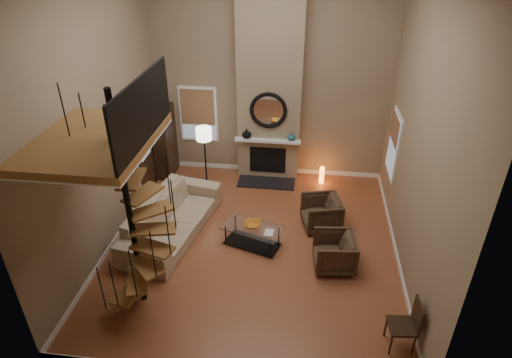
# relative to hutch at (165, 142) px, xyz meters

# --- Properties ---
(ground) EXTENTS (6.00, 6.50, 0.01)m
(ground) POSITION_rel_hutch_xyz_m (2.76, -2.78, -0.95)
(ground) COLOR #A85D36
(ground) RESTS_ON ground
(back_wall) EXTENTS (6.00, 0.02, 5.50)m
(back_wall) POSITION_rel_hutch_xyz_m (2.76, 0.47, 1.80)
(back_wall) COLOR #8D775B
(back_wall) RESTS_ON ground
(front_wall) EXTENTS (6.00, 0.02, 5.50)m
(front_wall) POSITION_rel_hutch_xyz_m (2.76, -6.03, 1.80)
(front_wall) COLOR #8D775B
(front_wall) RESTS_ON ground
(left_wall) EXTENTS (0.02, 6.50, 5.50)m
(left_wall) POSITION_rel_hutch_xyz_m (-0.24, -2.78, 1.80)
(left_wall) COLOR #8D775B
(left_wall) RESTS_ON ground
(right_wall) EXTENTS (0.02, 6.50, 5.50)m
(right_wall) POSITION_rel_hutch_xyz_m (5.76, -2.78, 1.80)
(right_wall) COLOR #8D775B
(right_wall) RESTS_ON ground
(baseboard_back) EXTENTS (6.00, 0.02, 0.12)m
(baseboard_back) POSITION_rel_hutch_xyz_m (2.76, 0.46, -0.89)
(baseboard_back) COLOR white
(baseboard_back) RESTS_ON ground
(baseboard_left) EXTENTS (0.02, 6.50, 0.12)m
(baseboard_left) POSITION_rel_hutch_xyz_m (-0.23, -2.78, -0.89)
(baseboard_left) COLOR white
(baseboard_left) RESTS_ON ground
(baseboard_right) EXTENTS (0.02, 6.50, 0.12)m
(baseboard_right) POSITION_rel_hutch_xyz_m (5.75, -2.78, -0.89)
(baseboard_right) COLOR white
(baseboard_right) RESTS_ON ground
(chimney_breast) EXTENTS (1.60, 0.38, 5.50)m
(chimney_breast) POSITION_rel_hutch_xyz_m (2.76, 0.28, 1.80)
(chimney_breast) COLOR #8C775B
(chimney_breast) RESTS_ON ground
(hearth) EXTENTS (1.50, 0.60, 0.04)m
(hearth) POSITION_rel_hutch_xyz_m (2.76, -0.21, -0.93)
(hearth) COLOR black
(hearth) RESTS_ON ground
(firebox) EXTENTS (0.95, 0.02, 0.72)m
(firebox) POSITION_rel_hutch_xyz_m (2.76, 0.08, -0.40)
(firebox) COLOR black
(firebox) RESTS_ON chimney_breast
(mantel) EXTENTS (1.70, 0.18, 0.06)m
(mantel) POSITION_rel_hutch_xyz_m (2.76, -0.00, 0.20)
(mantel) COLOR white
(mantel) RESTS_ON chimney_breast
(mirror_frame) EXTENTS (0.94, 0.10, 0.94)m
(mirror_frame) POSITION_rel_hutch_xyz_m (2.76, 0.06, 1.00)
(mirror_frame) COLOR black
(mirror_frame) RESTS_ON chimney_breast
(mirror_disc) EXTENTS (0.80, 0.01, 0.80)m
(mirror_disc) POSITION_rel_hutch_xyz_m (2.76, 0.07, 1.00)
(mirror_disc) COLOR white
(mirror_disc) RESTS_ON chimney_breast
(vase_left) EXTENTS (0.24, 0.24, 0.25)m
(vase_left) POSITION_rel_hutch_xyz_m (2.21, 0.04, 0.35)
(vase_left) COLOR black
(vase_left) RESTS_ON mantel
(vase_right) EXTENTS (0.20, 0.20, 0.21)m
(vase_right) POSITION_rel_hutch_xyz_m (3.36, 0.04, 0.33)
(vase_right) COLOR #1B565F
(vase_right) RESTS_ON mantel
(window_back) EXTENTS (1.02, 0.06, 1.52)m
(window_back) POSITION_rel_hutch_xyz_m (0.86, 0.44, 0.67)
(window_back) COLOR white
(window_back) RESTS_ON back_wall
(window_right) EXTENTS (0.06, 1.02, 1.52)m
(window_right) POSITION_rel_hutch_xyz_m (5.73, -0.78, 0.68)
(window_right) COLOR white
(window_right) RESTS_ON right_wall
(entry_door) EXTENTS (0.10, 1.05, 2.16)m
(entry_door) POSITION_rel_hutch_xyz_m (-0.20, -0.98, 0.10)
(entry_door) COLOR white
(entry_door) RESTS_ON ground
(loft) EXTENTS (1.70, 2.20, 1.09)m
(loft) POSITION_rel_hutch_xyz_m (0.71, -4.58, 2.29)
(loft) COLOR olive
(loft) RESTS_ON left_wall
(spiral_stair) EXTENTS (1.47, 1.47, 4.06)m
(spiral_stair) POSITION_rel_hutch_xyz_m (0.97, -4.57, 0.83)
(spiral_stair) COLOR black
(spiral_stair) RESTS_ON ground
(hutch) EXTENTS (0.41, 0.87, 1.94)m
(hutch) POSITION_rel_hutch_xyz_m (0.00, 0.00, 0.00)
(hutch) COLOR black
(hutch) RESTS_ON ground
(sofa) EXTENTS (1.66, 3.11, 0.86)m
(sofa) POSITION_rel_hutch_xyz_m (0.92, -2.57, -0.55)
(sofa) COLOR tan
(sofa) RESTS_ON ground
(armchair_near) EXTENTS (0.99, 0.97, 0.75)m
(armchair_near) POSITION_rel_hutch_xyz_m (4.25, -1.91, -0.60)
(armchair_near) COLOR #432F1F
(armchair_near) RESTS_ON ground
(armchair_far) EXTENTS (0.88, 0.86, 0.74)m
(armchair_far) POSITION_rel_hutch_xyz_m (4.51, -3.25, -0.60)
(armchair_far) COLOR #432F1F
(armchair_far) RESTS_ON ground
(coffee_table) EXTENTS (1.40, 1.00, 0.46)m
(coffee_table) POSITION_rel_hutch_xyz_m (2.72, -2.79, -0.67)
(coffee_table) COLOR silver
(coffee_table) RESTS_ON ground
(bowl) EXTENTS (0.35, 0.35, 0.09)m
(bowl) POSITION_rel_hutch_xyz_m (2.72, -2.74, -0.45)
(bowl) COLOR orange
(bowl) RESTS_ON coffee_table
(book) EXTENTS (0.21, 0.26, 0.02)m
(book) POSITION_rel_hutch_xyz_m (3.07, -2.94, -0.49)
(book) COLOR gray
(book) RESTS_ON coffee_table
(floor_lamp) EXTENTS (0.39, 0.39, 1.70)m
(floor_lamp) POSITION_rel_hutch_xyz_m (1.25, -0.64, 0.46)
(floor_lamp) COLOR black
(floor_lamp) RESTS_ON ground
(accent_lamp) EXTENTS (0.13, 0.13, 0.46)m
(accent_lamp) POSITION_rel_hutch_xyz_m (4.20, -0.03, -0.70)
(accent_lamp) COLOR orange
(accent_lamp) RESTS_ON ground
(side_chair) EXTENTS (0.47, 0.45, 0.94)m
(side_chair) POSITION_rel_hutch_xyz_m (5.52, -5.05, -0.42)
(side_chair) COLOR black
(side_chair) RESTS_ON ground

